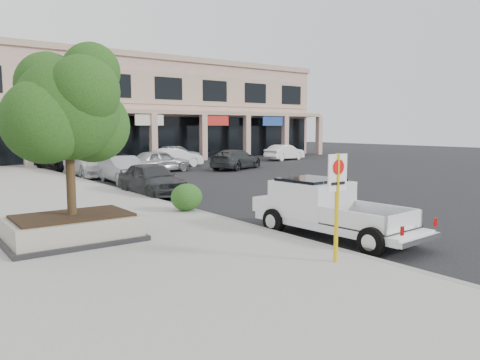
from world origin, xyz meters
The scene contains 19 objects.
ground centered at (0.00, 0.00, 0.00)m, with size 120.00×120.00×0.00m, color black.
sidewalk centered at (-5.50, 6.00, 0.07)m, with size 8.00×52.00×0.15m, color gray.
curb centered at (-1.55, 6.00, 0.07)m, with size 0.20×52.00×0.15m, color gray.
strip_mall centered at (8.00, 33.93, 4.75)m, with size 40.55×12.43×9.50m.
planter centered at (-6.34, 2.31, 0.48)m, with size 3.20×2.20×0.68m.
planter_tree centered at (-6.20, 2.46, 3.41)m, with size 2.90×2.55×4.00m.
no_parking_sign centered at (-2.41, -2.84, 1.63)m, with size 0.55×0.09×2.30m.
hedge centered at (-1.88, 4.36, 0.62)m, with size 1.10×0.99×0.94m, color #144617.
pickup_truck centered at (-0.35, -1.00, 0.79)m, with size 1.85×4.99×1.57m, color white, non-canonical shape.
curb_car_a centered at (-0.74, 9.39, 0.72)m, with size 1.71×4.25×1.45m, color #2B2E30.
curb_car_b centered at (0.04, 14.49, 0.72)m, with size 1.52×4.37×1.44m, color #929599.
curb_car_c centered at (-0.16, 19.30, 0.83)m, with size 2.34×5.75×1.67m, color silver.
curb_car_d centered at (-0.32, 23.27, 0.79)m, with size 2.63×5.71×1.59m, color black.
lot_car_a centered at (4.40, 18.90, 0.75)m, with size 1.76×4.38×1.49m, color #A1A5A9.
lot_car_b centered at (7.08, 21.70, 0.71)m, with size 1.51×4.33×1.43m, color white.
lot_car_c centered at (9.85, 17.64, 0.71)m, with size 2.00×4.91×1.42m, color #282B2D.
lot_car_d centered at (2.00, 24.25, 0.81)m, with size 2.68×5.81×1.61m, color black.
lot_car_e centered at (9.97, 26.79, 0.75)m, with size 1.77×4.39×1.50m, color #9FA0A6.
lot_car_f centered at (18.92, 22.57, 0.70)m, with size 1.48×4.25×1.40m, color silver.
Camera 1 is at (-9.79, -9.40, 2.99)m, focal length 35.00 mm.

